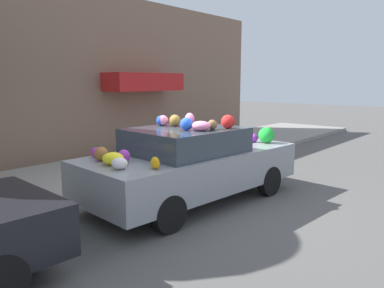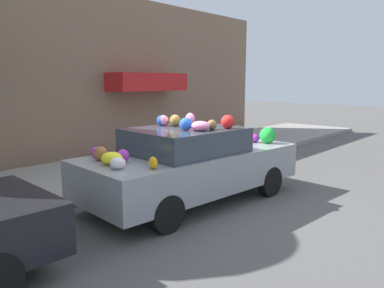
% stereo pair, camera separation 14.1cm
% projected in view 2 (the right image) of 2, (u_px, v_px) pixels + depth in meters
% --- Properties ---
extents(ground_plane, '(60.00, 60.00, 0.00)m').
position_uv_depth(ground_plane, '(186.00, 199.00, 7.09)').
color(ground_plane, '#565451').
extents(sidewalk_curb, '(24.00, 3.20, 0.14)m').
position_uv_depth(sidewalk_curb, '(103.00, 172.00, 8.86)').
color(sidewalk_curb, gray).
rests_on(sidewalk_curb, ground).
extents(building_facade, '(18.00, 1.20, 4.76)m').
position_uv_depth(building_facade, '(56.00, 75.00, 10.05)').
color(building_facade, '#846651').
rests_on(building_facade, ground).
extents(fire_hydrant, '(0.20, 0.20, 0.70)m').
position_uv_depth(fire_hydrant, '(170.00, 152.00, 9.12)').
color(fire_hydrant, gold).
rests_on(fire_hydrant, sidewalk_curb).
extents(art_car, '(4.31, 2.09, 1.62)m').
position_uv_depth(art_car, '(191.00, 162.00, 6.85)').
color(art_car, gray).
rests_on(art_car, ground).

